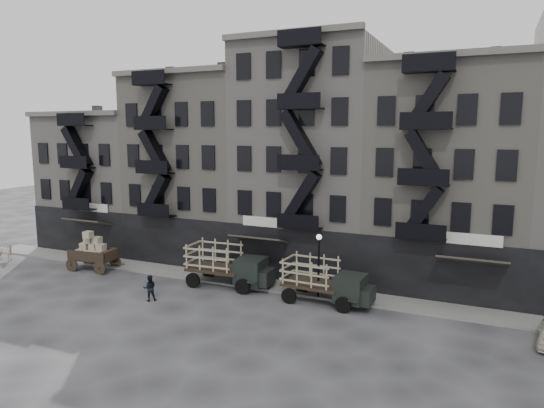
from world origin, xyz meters
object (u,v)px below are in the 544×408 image
at_px(wagon, 92,248).
at_px(pedestrian_mid, 150,288).
at_px(stake_truck_east, 325,278).
at_px(horse, 4,252).
at_px(pedestrian_west, 74,261).
at_px(stake_truck_west, 227,262).

xyz_separation_m(wagon, pedestrian_mid, (8.56, -3.86, -0.91)).
distance_m(stake_truck_east, pedestrian_mid, 11.16).
height_order(horse, wagon, wagon).
relative_size(stake_truck_east, pedestrian_west, 3.65).
height_order(wagon, stake_truck_west, wagon).
distance_m(stake_truck_west, stake_truck_east, 7.25).
height_order(stake_truck_west, stake_truck_east, stake_truck_west).
distance_m(pedestrian_west, pedestrian_mid, 10.02).
height_order(horse, pedestrian_mid, pedestrian_mid).
bearing_deg(pedestrian_mid, pedestrian_west, -56.12).
bearing_deg(pedestrian_mid, stake_truck_east, 163.11).
distance_m(horse, pedestrian_west, 7.64).
xyz_separation_m(wagon, stake_truck_west, (11.64, 0.76, -0.02)).
relative_size(pedestrian_west, pedestrian_mid, 0.93).
xyz_separation_m(stake_truck_west, stake_truck_east, (7.23, -0.44, -0.11)).
relative_size(horse, pedestrian_west, 1.08).
relative_size(wagon, pedestrian_west, 2.40).
bearing_deg(pedestrian_west, pedestrian_mid, -70.52).
xyz_separation_m(horse, pedestrian_west, (7.64, 0.20, 0.07)).
bearing_deg(stake_truck_east, horse, -174.60).
distance_m(wagon, stake_truck_west, 11.67).
bearing_deg(stake_truck_west, wagon, -179.45).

